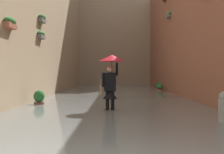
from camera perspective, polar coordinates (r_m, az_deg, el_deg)
ground_plane at (r=14.55m, az=0.45°, el=-4.66°), size 60.00×60.00×0.00m
flood_water at (r=14.55m, az=0.45°, el=-4.33°), size 7.83×29.54×0.17m
building_facade_left at (r=15.37m, az=17.49°, el=11.28°), size 2.04×27.54×8.38m
building_facade_far at (r=27.71m, az=0.53°, el=12.59°), size 10.63×1.80×13.98m
person_wading at (r=9.00m, az=-0.27°, el=0.75°), size 0.90×0.90×2.11m
potted_plant_mid_left at (r=18.52m, az=10.21°, el=-2.38°), size 0.41×0.41×0.65m
potted_plant_far_left at (r=19.67m, az=9.89°, el=-2.09°), size 0.39×0.39×0.70m
potted_plant_far_right at (r=11.09m, az=-15.29°, el=-4.55°), size 0.43×0.43×0.73m
mooring_bollard at (r=7.51m, az=22.79°, el=-6.48°), size 0.29×0.29×0.95m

